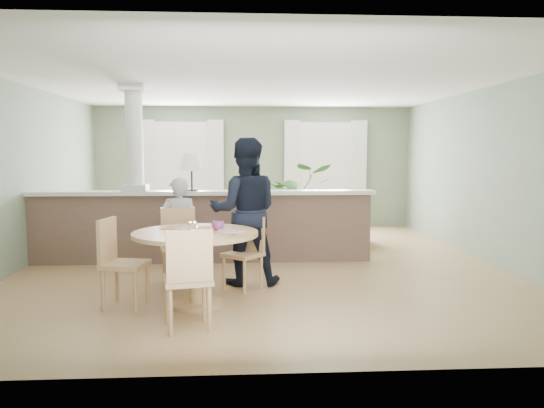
{
  "coord_description": "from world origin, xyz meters",
  "views": [
    {
      "loc": [
        -0.32,
        -7.93,
        1.71
      ],
      "look_at": [
        0.1,
        -1.0,
        1.02
      ],
      "focal_mm": 35.0,
      "sensor_mm": 36.0,
      "label": 1
    }
  ],
  "objects": [
    {
      "name": "pony_wall",
      "position": [
        -0.99,
        0.2,
        0.71
      ],
      "size": [
        5.32,
        0.38,
        2.7
      ],
      "color": "brown",
      "rests_on": "ground"
    },
    {
      "name": "chair_side",
      "position": [
        -1.65,
        -2.13,
        0.54
      ],
      "size": [
        0.52,
        0.52,
        0.98
      ],
      "rotation": [
        0.0,
        0.0,
        1.38
      ],
      "color": "tan",
      "rests_on": "ground"
    },
    {
      "name": "houseplant",
      "position": [
        0.8,
        2.35,
        0.74
      ],
      "size": [
        1.48,
        1.33,
        1.48
      ],
      "primitive_type": "imported",
      "rotation": [
        0.0,
        0.0,
        0.14
      ],
      "color": "#346528",
      "rests_on": "ground"
    },
    {
      "name": "chair_near",
      "position": [
        -0.81,
        -2.98,
        0.55
      ],
      "size": [
        0.53,
        0.53,
        0.99
      ],
      "rotation": [
        0.0,
        0.0,
        3.35
      ],
      "color": "tan",
      "rests_on": "ground"
    },
    {
      "name": "chair_far_boy",
      "position": [
        -1.08,
        -1.32,
        0.55
      ],
      "size": [
        0.54,
        0.54,
        1.0
      ],
      "rotation": [
        0.0,
        0.0,
        0.23
      ],
      "color": "tan",
      "rests_on": "ground"
    },
    {
      "name": "room_shell",
      "position": [
        -0.03,
        0.63,
        1.81
      ],
      "size": [
        7.02,
        8.02,
        2.71
      ],
      "color": "gray",
      "rests_on": "ground"
    },
    {
      "name": "child_person",
      "position": [
        -1.12,
        -0.96,
        0.69
      ],
      "size": [
        0.54,
        0.39,
        1.38
      ],
      "primitive_type": "imported",
      "rotation": [
        0.0,
        0.0,
        3.27
      ],
      "color": "#ADACB2",
      "rests_on": "ground"
    },
    {
      "name": "chair_far_man",
      "position": [
        -0.24,
        -1.4,
        0.5
      ],
      "size": [
        0.57,
        0.57,
        0.9
      ],
      "rotation": [
        0.0,
        0.0,
        -0.71
      ],
      "color": "tan",
      "rests_on": "ground"
    },
    {
      "name": "dining_table",
      "position": [
        -0.8,
        -2.14,
        0.66
      ],
      "size": [
        1.38,
        1.38,
        0.94
      ],
      "rotation": [
        0.0,
        0.0,
        -0.33
      ],
      "color": "tan",
      "rests_on": "ground"
    },
    {
      "name": "sofa",
      "position": [
        0.62,
        1.78,
        0.42
      ],
      "size": [
        3.06,
        1.77,
        0.84
      ],
      "primitive_type": "imported",
      "rotation": [
        0.0,
        0.0,
        -0.23
      ],
      "color": "#826047",
      "rests_on": "ground"
    },
    {
      "name": "ground",
      "position": [
        0.0,
        0.0,
        0.0
      ],
      "size": [
        8.0,
        8.0,
        0.0
      ],
      "primitive_type": "plane",
      "color": "tan",
      "rests_on": "ground"
    },
    {
      "name": "man_person",
      "position": [
        -0.26,
        -1.17,
        0.94
      ],
      "size": [
        0.92,
        0.72,
        1.88
      ],
      "primitive_type": "imported",
      "rotation": [
        0.0,
        0.0,
        3.14
      ],
      "color": "black",
      "rests_on": "ground"
    }
  ]
}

